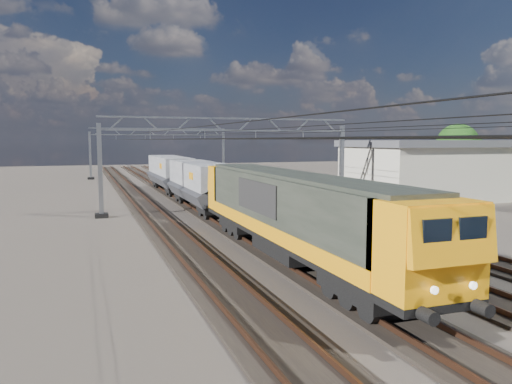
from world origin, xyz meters
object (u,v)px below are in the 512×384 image
object	(u,v)px
locomotive	(292,211)
tree_far	(461,147)
industrial_shed	(448,169)
catenary_gantry_far	(160,151)
catenary_gantry_mid	(231,160)
hopper_wagon_mid	(170,171)
hopper_wagon_lead	(201,181)

from	to	relation	value
locomotive	tree_far	world-z (taller)	tree_far
locomotive	industrial_shed	distance (m)	30.16
catenary_gantry_far	industrial_shed	bearing A→B (deg)	-57.09
catenary_gantry_mid	catenary_gantry_far	bearing A→B (deg)	90.00
catenary_gantry_mid	locomotive	world-z (taller)	catenary_gantry_mid
locomotive	tree_far	bearing A→B (deg)	38.88
locomotive	hopper_wagon_mid	xyz separation A→B (m)	(-0.00, 31.90, -0.09)
catenary_gantry_mid	hopper_wagon_mid	bearing A→B (deg)	97.29
catenary_gantry_far	hopper_wagon_lead	bearing A→B (deg)	-93.31
catenary_gantry_mid	hopper_wagon_lead	size ratio (longest dim) A/B	1.53
hopper_wagon_lead	industrial_shed	world-z (taller)	industrial_shed
industrial_shed	tree_far	world-z (taller)	tree_far
catenary_gantry_far	tree_far	world-z (taller)	tree_far
catenary_gantry_far	hopper_wagon_mid	distance (m)	20.54
catenary_gantry_mid	locomotive	distance (m)	16.46
catenary_gantry_far	locomotive	distance (m)	52.33
catenary_gantry_mid	tree_far	xyz separation A→B (m)	(30.32, 9.79, 0.73)
locomotive	tree_far	xyz separation A→B (m)	(32.32, 26.05, 2.31)
catenary_gantry_mid	hopper_wagon_mid	world-z (taller)	catenary_gantry_mid
industrial_shed	locomotive	bearing A→B (deg)	-142.73
hopper_wagon_mid	tree_far	distance (m)	32.93
catenary_gantry_mid	industrial_shed	world-z (taller)	catenary_gantry_mid
hopper_wagon_mid	catenary_gantry_far	bearing A→B (deg)	84.39
catenary_gantry_mid	tree_far	size ratio (longest dim) A/B	2.74
catenary_gantry_mid	hopper_wagon_lead	bearing A→B (deg)	144.44
catenary_gantry_mid	industrial_shed	xyz separation A→B (m)	(22.00, 2.00, -1.18)
tree_far	hopper_wagon_mid	bearing A→B (deg)	169.75
tree_far	locomotive	bearing A→B (deg)	-141.12
tree_far	industrial_shed	bearing A→B (deg)	-136.88
locomotive	tree_far	size ratio (longest dim) A/B	2.90
hopper_wagon_lead	tree_far	world-z (taller)	tree_far
catenary_gantry_far	industrial_shed	size ratio (longest dim) A/B	1.07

